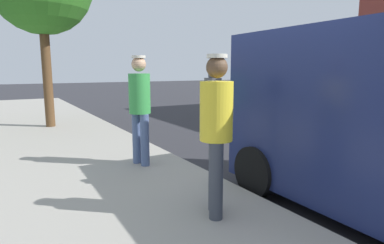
% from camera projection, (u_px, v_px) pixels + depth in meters
% --- Properties ---
extents(ground_plane, '(80.00, 80.00, 0.00)m').
position_uv_depth(ground_plane, '(314.00, 192.00, 4.48)').
color(ground_plane, '#2D2D33').
extents(parking_meter_near, '(0.14, 0.18, 1.52)m').
position_uv_depth(parking_meter_near, '(213.00, 110.00, 4.06)').
color(parking_meter_near, gray).
rests_on(parking_meter_near, sidewalk_slab).
extents(pedestrian_in_yellow, '(0.34, 0.34, 1.68)m').
position_uv_depth(pedestrian_in_yellow, '(216.00, 125.00, 3.32)').
color(pedestrian_in_yellow, '#383D47').
rests_on(pedestrian_in_yellow, sidewalk_slab).
extents(pedestrian_in_green, '(0.34, 0.35, 1.75)m').
position_uv_depth(pedestrian_in_green, '(140.00, 103.00, 5.14)').
color(pedestrian_in_green, '#4C608C').
rests_on(pedestrian_in_green, sidewalk_slab).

